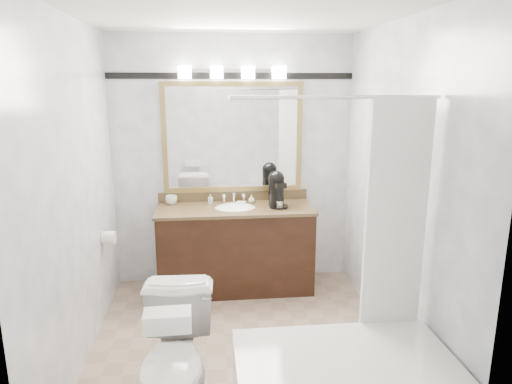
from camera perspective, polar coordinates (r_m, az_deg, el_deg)
room at (r=3.37m, az=-1.65°, el=0.05°), size 2.42×2.62×2.52m
vanity at (r=4.58m, az=-2.57°, el=-6.86°), size 1.53×0.58×0.97m
mirror at (r=4.59m, az=-2.92°, el=6.79°), size 1.40×0.04×1.10m
vanity_light_bar at (r=4.51m, az=-2.98°, el=14.73°), size 1.02×0.14×0.12m
accent_stripe at (r=4.57m, az=-3.02°, el=14.30°), size 2.40×0.01×0.06m
bathtub at (r=3.06m, az=11.13°, el=-21.79°), size 1.30×0.75×1.96m
tp_roll at (r=4.25m, az=-17.90°, el=-5.48°), size 0.11×0.12×0.12m
toilet at (r=2.95m, az=-10.09°, el=-20.41°), size 0.48×0.80×0.80m
tissue_box at (r=2.47m, az=-10.99°, el=-15.48°), size 0.25×0.14×0.10m
coffee_maker at (r=4.46m, az=2.60°, el=0.48°), size 0.19×0.23×0.35m
cup_left at (r=4.64m, az=-10.54°, el=-0.97°), size 0.14×0.14×0.09m
soap_bottle_a at (r=4.61m, az=-5.71°, el=-0.87°), size 0.05×0.05×0.09m
soap_bottle_b at (r=4.61m, az=-0.58°, el=-0.87°), size 0.06×0.06×0.08m
soap_bar at (r=4.57m, az=-1.85°, el=-1.36°), size 0.10×0.08×0.03m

